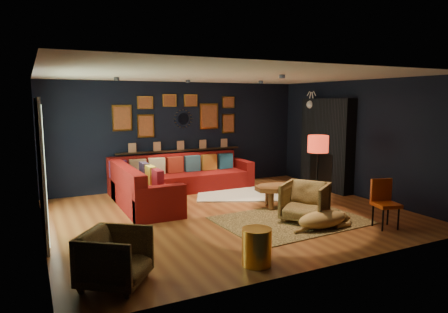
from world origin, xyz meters
name	(u,v)px	position (x,y,z in m)	size (l,w,h in m)	color
floor	(230,214)	(0.00, 0.00, 0.00)	(6.50, 6.50, 0.00)	brown
room_walls	(230,131)	(0.00, 0.00, 1.59)	(6.50, 6.50, 6.50)	black
sectional	(168,183)	(-0.61, 1.81, 0.32)	(3.41, 2.69, 0.86)	maroon
ledge	(180,150)	(0.00, 2.68, 0.92)	(3.20, 0.12, 0.04)	black
gallery_wall	(179,115)	(-0.01, 2.72, 1.81)	(3.15, 0.04, 1.02)	gold
sunburst_mirror	(183,119)	(0.10, 2.72, 1.70)	(0.47, 0.16, 0.47)	silver
fireplace	(326,147)	(3.09, 0.90, 1.02)	(0.31, 1.60, 2.20)	black
deer_head	(316,104)	(3.14, 1.40, 2.05)	(0.50, 0.28, 0.45)	white
sliding_door	(41,165)	(-3.22, 0.60, 1.10)	(0.06, 2.80, 2.20)	white
ceiling_spots	(212,80)	(0.00, 0.80, 2.56)	(3.30, 2.50, 0.06)	black
shag_rug	(242,194)	(0.99, 1.30, 0.01)	(2.04, 1.48, 0.03)	silver
leopard_rug	(291,220)	(0.80, -0.89, 0.01)	(2.55, 1.82, 0.01)	tan
coffee_table	(274,190)	(1.00, -0.01, 0.37)	(0.95, 0.78, 0.43)	brown
pouf	(146,198)	(-1.30, 1.18, 0.19)	(0.50, 0.50, 0.32)	#A81C20
armchair_left	(115,255)	(-2.55, -2.05, 0.36)	(0.71, 0.66, 0.73)	#B28847
armchair_right	(305,200)	(1.00, -1.01, 0.39)	(0.75, 0.70, 0.77)	#B28847
gold_stool	(257,247)	(-0.77, -2.28, 0.25)	(0.39, 0.39, 0.49)	gold
orange_chair	(384,199)	(2.00, -1.87, 0.48)	(0.47, 0.47, 0.82)	black
floor_lamp	(318,148)	(1.76, -0.40, 1.23)	(0.41, 0.41, 1.47)	black
dog	(323,216)	(1.00, -1.49, 0.22)	(1.28, 0.63, 0.40)	tan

